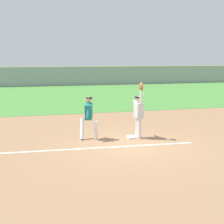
% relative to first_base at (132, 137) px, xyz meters
% --- Properties ---
extents(ground_plane, '(76.36, 76.36, 0.00)m').
position_rel_first_base_xyz_m(ground_plane, '(-0.33, -0.94, -0.04)').
color(ground_plane, '#936D4C').
extents(outfield_grass, '(47.82, 18.68, 0.01)m').
position_rel_first_base_xyz_m(outfield_grass, '(-0.33, 15.33, -0.04)').
color(outfield_grass, '#478438').
rests_on(outfield_grass, ground_plane).
extents(chalk_foul_line, '(11.99, 0.74, 0.01)m').
position_rel_first_base_xyz_m(chalk_foul_line, '(-4.00, -0.90, -0.04)').
color(chalk_foul_line, white).
rests_on(chalk_foul_line, ground_plane).
extents(first_base, '(0.39, 0.39, 0.08)m').
position_rel_first_base_xyz_m(first_base, '(0.00, 0.00, 0.00)').
color(first_base, white).
rests_on(first_base, ground_plane).
extents(fielder, '(0.29, 0.90, 2.28)m').
position_rel_first_base_xyz_m(fielder, '(0.24, -0.11, 1.08)').
color(fielder, silver).
rests_on(fielder, ground_plane).
extents(runner, '(0.76, 0.83, 1.72)m').
position_rel_first_base_xyz_m(runner, '(-1.73, 0.18, 0.96)').
color(runner, white).
rests_on(runner, ground_plane).
extents(baseball, '(0.07, 0.07, 0.07)m').
position_rel_first_base_xyz_m(baseball, '(0.37, -0.27, 1.78)').
color(baseball, white).
extents(outfield_fence, '(47.90, 0.08, 2.21)m').
position_rel_first_base_xyz_m(outfield_fence, '(-0.33, 24.67, 1.06)').
color(outfield_fence, '#93999E').
rests_on(outfield_fence, ground_plane).
extents(parked_car_blue, '(4.46, 2.24, 1.25)m').
position_rel_first_base_xyz_m(parked_car_blue, '(-4.88, 27.56, 0.63)').
color(parked_car_blue, '#23389E').
rests_on(parked_car_blue, ground_plane).
extents(parked_car_green, '(4.51, 2.33, 1.25)m').
position_rel_first_base_xyz_m(parked_car_green, '(2.10, 26.91, 0.63)').
color(parked_car_green, '#1E6B33').
rests_on(parked_car_green, ground_plane).
extents(parked_car_silver, '(4.51, 2.33, 1.25)m').
position_rel_first_base_xyz_m(parked_car_silver, '(8.41, 27.55, 0.63)').
color(parked_car_silver, '#B7B7BC').
rests_on(parked_car_silver, ground_plane).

